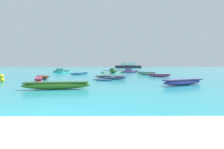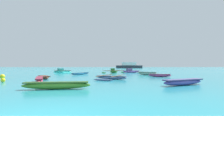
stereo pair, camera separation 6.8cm
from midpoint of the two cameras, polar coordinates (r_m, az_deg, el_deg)
The scene contains 14 objects.
moored_boat_0 at distance 20.13m, azimuth 17.60°, elevation -0.26°, with size 2.85×1.20×0.37m.
moored_boat_1 at distance 30.09m, azimuth 7.07°, elevation 1.28°, with size 3.77×2.18×0.89m.
moored_boat_2 at distance 17.97m, azimuth -24.59°, elevation -0.90°, with size 2.12×2.32×0.35m.
moored_boat_3 at distance 12.46m, azimuth 25.44°, elevation -2.50°, with size 3.74×2.15×0.45m.
moored_boat_4 at distance 14.26m, azimuth -26.02°, elevation -1.79°, with size 2.04×3.61×0.45m.
moored_boat_5 at distance 29.19m, azimuth 0.40°, elevation 1.19°, with size 4.80×3.79×0.87m.
moored_boat_6 at distance 24.33m, azimuth -12.06°, elevation 0.38°, with size 2.37×3.71×0.31m.
moored_boat_7 at distance 9.95m, azimuth -20.32°, elevation -3.79°, with size 4.22×0.96×0.46m.
moored_boat_8 at distance 31.02m, azimuth -18.55°, elevation 1.15°, with size 4.23×4.12×0.88m.
moored_boat_9 at distance 23.28m, azimuth 13.06°, elevation 0.46°, with size 2.83×2.29×0.49m.
moored_boat_10 at distance 16.02m, azimuth -0.39°, elevation -1.08°, with size 3.57×4.57×0.42m.
mooring_buoy_0 at distance 16.38m, azimuth -36.24°, elevation -1.73°, with size 0.36×0.36×0.36m.
mooring_buoy_2 at distance 20.50m, azimuth -36.40°, elevation -0.60°, with size 0.50×0.50×0.50m.
distant_ferry at distance 80.87m, azimuth 6.29°, elevation 3.35°, with size 13.87×3.05×3.05m.
Camera 2 is at (2.34, -2.94, 1.49)m, focal length 24.00 mm.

